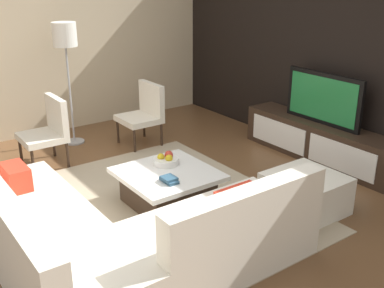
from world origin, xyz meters
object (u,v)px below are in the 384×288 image
object	(u,v)px
fruit_bowl	(166,160)
floor_lamp	(65,42)
accent_chair_near	(49,128)
accent_chair_far	(145,110)
coffee_table	(168,187)
sectional_couch	(112,235)
ottoman	(305,194)
book_stack	(169,179)
media_console	(319,141)
television	(323,98)

from	to	relation	value
fruit_bowl	floor_lamp	bearing A→B (deg)	-175.81
accent_chair_near	floor_lamp	distance (m)	1.24
fruit_bowl	accent_chair_far	world-z (taller)	accent_chair_far
coffee_table	sectional_couch	bearing A→B (deg)	-56.99
ottoman	accent_chair_far	size ratio (longest dim) A/B	0.80
coffee_table	book_stack	distance (m)	0.32
sectional_couch	book_stack	xyz separation A→B (m)	(-0.41, 0.85, 0.12)
coffee_table	book_stack	world-z (taller)	book_stack
coffee_table	floor_lamp	distance (m)	2.69
accent_chair_far	accent_chair_near	bearing A→B (deg)	-91.30
book_stack	fruit_bowl	bearing A→B (deg)	150.50
media_console	coffee_table	xyz separation A→B (m)	(-0.10, -2.30, -0.05)
accent_chair_near	sectional_couch	bearing A→B (deg)	-15.87
television	floor_lamp	xyz separation A→B (m)	(-2.49, -2.36, 0.61)
fruit_bowl	accent_chair_far	bearing A→B (deg)	157.22
television	floor_lamp	size ratio (longest dim) A/B	0.67
media_console	television	world-z (taller)	television
sectional_couch	book_stack	bearing A→B (deg)	116.01
media_console	ottoman	size ratio (longest dim) A/B	3.20
media_console	fruit_bowl	world-z (taller)	fruit_bowl
television	sectional_couch	size ratio (longest dim) A/B	0.46
coffee_table	accent_chair_near	world-z (taller)	accent_chair_near
media_console	floor_lamp	bearing A→B (deg)	-136.56
sectional_couch	accent_chair_far	bearing A→B (deg)	144.03
fruit_bowl	book_stack	world-z (taller)	fruit_bowl
television	book_stack	distance (m)	2.46
sectional_couch	coffee_table	world-z (taller)	sectional_couch
coffee_table	accent_chair_far	distance (m)	1.94
accent_chair_near	ottoman	size ratio (longest dim) A/B	1.24
sectional_couch	accent_chair_far	distance (m)	2.96
floor_lamp	fruit_bowl	world-z (taller)	floor_lamp
floor_lamp	fruit_bowl	distance (m)	2.43
fruit_bowl	coffee_table	bearing A→B (deg)	-29.77
accent_chair_far	coffee_table	bearing A→B (deg)	-22.84
coffee_table	accent_chair_far	bearing A→B (deg)	156.47
media_console	accent_chair_near	distance (m)	3.48
fruit_bowl	sectional_couch	bearing A→B (deg)	-52.94
fruit_bowl	book_stack	xyz separation A→B (m)	(0.39, -0.22, -0.02)
book_stack	sectional_couch	bearing A→B (deg)	-63.99
sectional_couch	book_stack	world-z (taller)	sectional_couch
media_console	accent_chair_far	xyz separation A→B (m)	(-1.86, -1.53, 0.24)
media_console	sectional_couch	distance (m)	3.30
book_stack	television	bearing A→B (deg)	92.73
coffee_table	floor_lamp	bearing A→B (deg)	-178.58
coffee_table	fruit_bowl	xyz separation A→B (m)	(-0.18, 0.10, 0.23)
coffee_table	accent_chair_near	size ratio (longest dim) A/B	1.09
accent_chair_near	accent_chair_far	world-z (taller)	same
television	floor_lamp	bearing A→B (deg)	-136.55
coffee_table	accent_chair_far	size ratio (longest dim) A/B	1.09
coffee_table	book_stack	size ratio (longest dim) A/B	4.67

